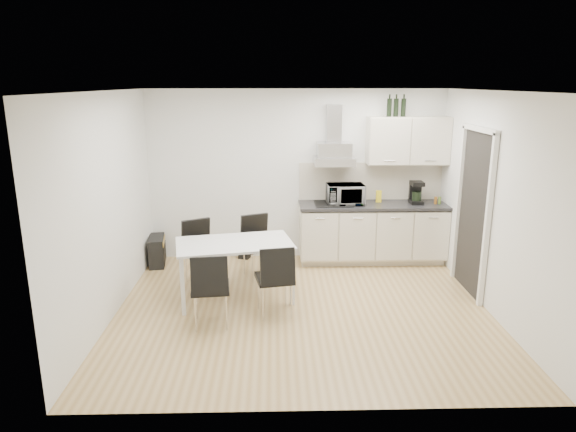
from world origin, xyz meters
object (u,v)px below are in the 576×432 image
at_px(chair_far_right, 259,247).
at_px(guitar_amp, 157,251).
at_px(dining_table, 234,248).
at_px(floor_speaker, 244,250).
at_px(chair_near_right, 274,279).
at_px(kitchenette, 375,209).
at_px(chair_far_left, 201,253).
at_px(chair_near_left, 210,289).

xyz_separation_m(chair_far_right, guitar_amp, (-1.57, 0.55, -0.22)).
xyz_separation_m(dining_table, floor_speaker, (0.03, 1.54, -0.54)).
bearing_deg(chair_near_right, dining_table, 125.93).
distance_m(dining_table, floor_speaker, 1.63).
height_order(guitar_amp, floor_speaker, guitar_amp).
xyz_separation_m(kitchenette, chair_near_right, (-1.53, -1.84, -0.39)).
bearing_deg(kitchenette, chair_far_left, -160.82).
distance_m(chair_far_left, floor_speaker, 1.20).
bearing_deg(chair_near_right, floor_speaker, 92.43).
height_order(kitchenette, dining_table, kitchenette).
bearing_deg(floor_speaker, kitchenette, 17.39).
bearing_deg(kitchenette, chair_near_right, -129.76).
xyz_separation_m(kitchenette, dining_table, (-2.03, -1.37, -0.16)).
height_order(chair_far_right, floor_speaker, chair_far_right).
height_order(chair_far_left, chair_near_left, same).
relative_size(chair_near_right, floor_speaker, 3.35).
distance_m(dining_table, guitar_amp, 1.87).
bearing_deg(guitar_amp, chair_far_right, -27.84).
relative_size(chair_far_right, chair_near_left, 1.00).
bearing_deg(dining_table, floor_speaker, 77.73).
height_order(kitchenette, chair_near_right, kitchenette).
bearing_deg(floor_speaker, chair_near_right, -54.62).
bearing_deg(chair_far_left, chair_near_left, 74.29).
height_order(chair_far_right, chair_near_right, same).
bearing_deg(guitar_amp, chair_near_left, -70.96).
bearing_deg(chair_near_right, kitchenette, 39.39).
distance_m(chair_far_right, chair_near_right, 1.23).
bearing_deg(chair_near_left, chair_far_right, 65.00).
distance_m(chair_near_right, guitar_amp, 2.51).
distance_m(dining_table, chair_near_left, 0.80).
relative_size(chair_far_left, chair_far_right, 1.00).
relative_size(chair_near_left, guitar_amp, 1.61).
bearing_deg(floor_speaker, guitar_amp, -147.06).
bearing_deg(dining_table, chair_far_left, 123.47).
height_order(kitchenette, floor_speaker, kitchenette).
bearing_deg(chair_far_left, guitar_amp, -73.08).
xyz_separation_m(kitchenette, chair_far_right, (-1.74, -0.63, -0.39)).
height_order(kitchenette, chair_far_left, kitchenette).
distance_m(kitchenette, chair_near_left, 3.11).
bearing_deg(chair_far_right, guitar_amp, -42.26).
bearing_deg(chair_far_right, kitchenette, 177.01).
relative_size(kitchenette, chair_far_left, 2.86).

